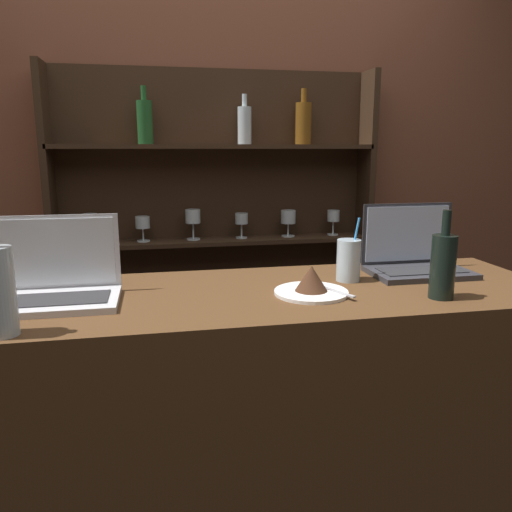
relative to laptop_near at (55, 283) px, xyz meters
The scene contains 8 objects.
bar_counter 0.77m from the laptop_near, ahead, with size 1.84×0.58×1.00m.
back_wall 1.23m from the laptop_near, 62.89° to the left, with size 7.00×0.06×2.70m.
back_shelf 1.14m from the laptop_near, 60.27° to the left, with size 1.51×0.18×1.77m.
laptop_near is the anchor object (origin of this frame).
laptop_far 1.13m from the laptop_near, ahead, with size 0.33×0.21×0.23m.
cake_plate 0.71m from the laptop_near, ahead, with size 0.21×0.21×0.08m.
water_glass 0.87m from the laptop_near, ahead, with size 0.08×0.08×0.20m.
wine_bottle_dark 1.07m from the laptop_near, ahead, with size 0.07×0.07×0.25m.
Camera 1 is at (-0.26, -1.09, 1.41)m, focal length 35.00 mm.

